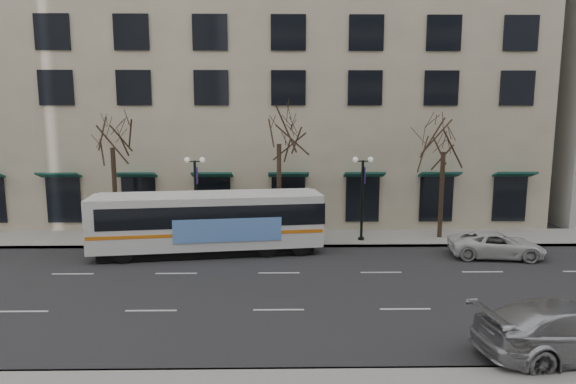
{
  "coord_description": "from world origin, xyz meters",
  "views": [
    {
      "loc": [
        0.08,
        -20.28,
        7.41
      ],
      "look_at": [
        0.44,
        2.27,
        4.0
      ],
      "focal_mm": 30.0,
      "sensor_mm": 36.0,
      "label": 1
    }
  ],
  "objects_px": {
    "city_bus": "(210,221)",
    "silver_car": "(571,330)",
    "tree_far_mid": "(279,128)",
    "tree_far_right": "(444,136)",
    "lamp_post_right": "(362,194)",
    "lamp_post_left": "(196,195)",
    "tree_far_left": "(112,131)",
    "white_pickup": "(496,245)"
  },
  "relations": [
    {
      "from": "tree_far_mid",
      "to": "tree_far_right",
      "type": "height_order",
      "value": "tree_far_mid"
    },
    {
      "from": "tree_far_mid",
      "to": "city_bus",
      "type": "height_order",
      "value": "tree_far_mid"
    },
    {
      "from": "city_bus",
      "to": "silver_car",
      "type": "bearing_deg",
      "value": -50.39
    },
    {
      "from": "tree_far_mid",
      "to": "lamp_post_right",
      "type": "xyz_separation_m",
      "value": [
        5.01,
        -0.6,
        -3.96
      ]
    },
    {
      "from": "city_bus",
      "to": "lamp_post_right",
      "type": "bearing_deg",
      "value": 7.44
    },
    {
      "from": "lamp_post_right",
      "to": "city_bus",
      "type": "distance_m",
      "value": 9.22
    },
    {
      "from": "tree_far_right",
      "to": "silver_car",
      "type": "height_order",
      "value": "tree_far_right"
    },
    {
      "from": "tree_far_left",
      "to": "lamp_post_left",
      "type": "distance_m",
      "value": 6.29
    },
    {
      "from": "city_bus",
      "to": "white_pickup",
      "type": "distance_m",
      "value": 15.69
    },
    {
      "from": "lamp_post_left",
      "to": "silver_car",
      "type": "distance_m",
      "value": 20.31
    },
    {
      "from": "lamp_post_left",
      "to": "silver_car",
      "type": "bearing_deg",
      "value": -45.45
    },
    {
      "from": "city_bus",
      "to": "white_pickup",
      "type": "bearing_deg",
      "value": -11.25
    },
    {
      "from": "tree_far_right",
      "to": "white_pickup",
      "type": "bearing_deg",
      "value": -65.78
    },
    {
      "from": "white_pickup",
      "to": "silver_car",
      "type": "bearing_deg",
      "value": 174.09
    },
    {
      "from": "tree_far_mid",
      "to": "lamp_post_left",
      "type": "distance_m",
      "value": 6.4
    },
    {
      "from": "tree_far_right",
      "to": "lamp_post_right",
      "type": "relative_size",
      "value": 1.55
    },
    {
      "from": "city_bus",
      "to": "silver_car",
      "type": "distance_m",
      "value": 17.74
    },
    {
      "from": "tree_far_right",
      "to": "tree_far_mid",
      "type": "bearing_deg",
      "value": 180.0
    },
    {
      "from": "tree_far_left",
      "to": "tree_far_mid",
      "type": "xyz_separation_m",
      "value": [
        10.0,
        0.0,
        0.21
      ]
    },
    {
      "from": "tree_far_left",
      "to": "city_bus",
      "type": "xyz_separation_m",
      "value": [
        6.17,
        -2.99,
        -4.84
      ]
    },
    {
      "from": "tree_far_mid",
      "to": "lamp_post_left",
      "type": "height_order",
      "value": "tree_far_mid"
    },
    {
      "from": "tree_far_left",
      "to": "white_pickup",
      "type": "height_order",
      "value": "tree_far_left"
    },
    {
      "from": "silver_car",
      "to": "white_pickup",
      "type": "height_order",
      "value": "silver_car"
    },
    {
      "from": "tree_far_left",
      "to": "tree_far_right",
      "type": "bearing_deg",
      "value": 0.0
    },
    {
      "from": "white_pickup",
      "to": "city_bus",
      "type": "bearing_deg",
      "value": 93.78
    },
    {
      "from": "lamp_post_right",
      "to": "city_bus",
      "type": "relative_size",
      "value": 0.41
    },
    {
      "from": "tree_far_mid",
      "to": "silver_car",
      "type": "height_order",
      "value": "tree_far_mid"
    },
    {
      "from": "tree_far_right",
      "to": "lamp_post_left",
      "type": "height_order",
      "value": "tree_far_right"
    },
    {
      "from": "lamp_post_right",
      "to": "city_bus",
      "type": "height_order",
      "value": "lamp_post_right"
    },
    {
      "from": "lamp_post_left",
      "to": "city_bus",
      "type": "xyz_separation_m",
      "value": [
        1.16,
        -2.39,
        -1.08
      ]
    },
    {
      "from": "tree_far_mid",
      "to": "lamp_post_right",
      "type": "height_order",
      "value": "tree_far_mid"
    },
    {
      "from": "city_bus",
      "to": "lamp_post_left",
      "type": "bearing_deg",
      "value": 108.16
    },
    {
      "from": "tree_far_mid",
      "to": "tree_far_right",
      "type": "bearing_deg",
      "value": -0.0
    },
    {
      "from": "tree_far_right",
      "to": "silver_car",
      "type": "distance_m",
      "value": 16.01
    },
    {
      "from": "tree_far_left",
      "to": "lamp_post_right",
      "type": "relative_size",
      "value": 1.6
    },
    {
      "from": "tree_far_right",
      "to": "lamp_post_left",
      "type": "xyz_separation_m",
      "value": [
        -14.99,
        -0.6,
        -3.48
      ]
    },
    {
      "from": "tree_far_right",
      "to": "lamp_post_right",
      "type": "bearing_deg",
      "value": -173.15
    },
    {
      "from": "tree_far_mid",
      "to": "lamp_post_right",
      "type": "bearing_deg",
      "value": -6.83
    },
    {
      "from": "lamp_post_left",
      "to": "lamp_post_right",
      "type": "xyz_separation_m",
      "value": [
        10.0,
        0.0,
        0.0
      ]
    },
    {
      "from": "tree_far_left",
      "to": "lamp_post_left",
      "type": "bearing_deg",
      "value": -6.83
    },
    {
      "from": "tree_far_left",
      "to": "city_bus",
      "type": "distance_m",
      "value": 8.39
    },
    {
      "from": "city_bus",
      "to": "silver_car",
      "type": "relative_size",
      "value": 2.12
    }
  ]
}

